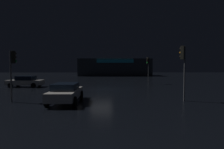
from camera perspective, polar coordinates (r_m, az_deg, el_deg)
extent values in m
plane|color=black|center=(20.01, -3.65, -4.98)|extent=(120.00, 120.00, 0.00)
cube|color=#33383D|center=(51.65, 0.87, 2.41)|extent=(20.85, 8.73, 4.96)
cube|color=#33CCF2|center=(47.17, 1.07, 4.49)|extent=(10.15, 0.24, 0.91)
cylinder|color=#595B60|center=(14.76, -30.61, -0.60)|extent=(0.13, 0.13, 3.81)
cube|color=black|center=(14.81, -30.16, 5.01)|extent=(0.41, 0.41, 0.92)
sphere|color=black|center=(14.88, -29.60, 6.07)|extent=(0.20, 0.20, 0.20)
sphere|color=black|center=(14.86, -29.57, 5.01)|extent=(0.20, 0.20, 0.20)
sphere|color=#19D13F|center=(14.85, -29.55, 3.95)|extent=(0.20, 0.20, 0.20)
cylinder|color=#595B60|center=(27.05, 12.04, 1.26)|extent=(0.10, 0.10, 4.07)
cube|color=black|center=(26.93, 11.88, 4.50)|extent=(0.41, 0.41, 1.02)
sphere|color=black|center=(26.81, 11.69, 5.17)|extent=(0.20, 0.20, 0.20)
sphere|color=black|center=(26.80, 11.69, 4.51)|extent=(0.20, 0.20, 0.20)
sphere|color=#19D13F|center=(26.79, 11.68, 3.86)|extent=(0.20, 0.20, 0.20)
cylinder|color=#595B60|center=(14.17, 23.00, 0.29)|extent=(0.11, 0.11, 4.22)
cube|color=black|center=(14.26, 22.53, 6.74)|extent=(0.41, 0.41, 1.03)
sphere|color=black|center=(14.35, 21.95, 7.96)|extent=(0.20, 0.20, 0.20)
sphere|color=orange|center=(14.32, 21.93, 6.73)|extent=(0.20, 0.20, 0.20)
sphere|color=black|center=(14.30, 21.91, 5.50)|extent=(0.20, 0.20, 0.20)
cube|color=silver|center=(24.94, -26.90, -2.35)|extent=(4.52, 1.86, 0.61)
cube|color=black|center=(24.86, -26.79, -1.05)|extent=(2.18, 1.59, 0.53)
cylinder|color=black|center=(24.99, -30.76, -3.12)|extent=(0.62, 0.25, 0.61)
cylinder|color=black|center=(26.40, -28.84, -2.80)|extent=(0.62, 0.25, 0.61)
cylinder|color=black|center=(23.56, -24.71, -3.32)|extent=(0.62, 0.25, 0.61)
cylinder|color=black|center=(25.05, -23.03, -2.95)|extent=(0.62, 0.25, 0.61)
cube|color=silver|center=(13.16, -15.11, -6.21)|extent=(1.82, 4.23, 0.61)
cube|color=black|center=(13.06, -15.16, -3.87)|extent=(1.64, 2.17, 0.48)
cylinder|color=black|center=(11.67, -12.40, -8.81)|extent=(0.22, 0.67, 0.67)
cylinder|color=black|center=(12.16, -20.90, -8.47)|extent=(0.22, 0.67, 0.67)
cylinder|color=black|center=(14.37, -10.20, -6.65)|extent=(0.22, 0.67, 0.67)
cylinder|color=black|center=(14.77, -17.20, -6.47)|extent=(0.22, 0.67, 0.67)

